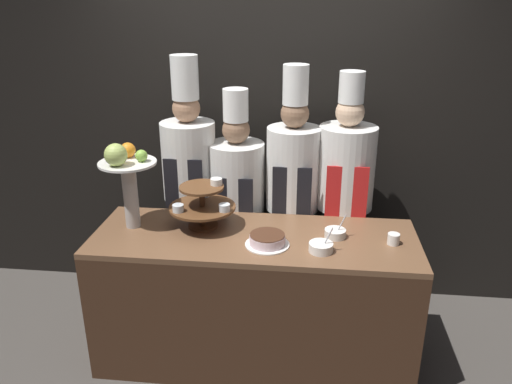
# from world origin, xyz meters

# --- Properties ---
(wall_back) EXTENTS (10.00, 0.06, 2.80)m
(wall_back) POSITION_xyz_m (0.00, 1.26, 1.40)
(wall_back) COLOR black
(wall_back) RESTS_ON ground_plane
(buffet_counter) EXTENTS (2.00, 0.70, 0.89)m
(buffet_counter) POSITION_xyz_m (0.00, 0.35, 0.45)
(buffet_counter) COLOR #422819
(buffet_counter) RESTS_ON ground_plane
(tiered_stand) EXTENTS (0.42, 0.42, 0.31)m
(tiered_stand) POSITION_xyz_m (-0.34, 0.45, 1.05)
(tiered_stand) COLOR brown
(tiered_stand) RESTS_ON buffet_counter
(fruit_pedestal) EXTENTS (0.35, 0.35, 0.57)m
(fruit_pedestal) POSITION_xyz_m (-0.79, 0.39, 1.26)
(fruit_pedestal) COLOR #B2ADA8
(fruit_pedestal) RESTS_ON buffet_counter
(cake_round) EXTENTS (0.26, 0.26, 0.07)m
(cake_round) POSITION_xyz_m (0.09, 0.24, 0.92)
(cake_round) COLOR white
(cake_round) RESTS_ON buffet_counter
(cup_white) EXTENTS (0.07, 0.07, 0.07)m
(cup_white) POSITION_xyz_m (0.83, 0.33, 0.92)
(cup_white) COLOR white
(cup_white) RESTS_ON buffet_counter
(serving_bowl_near) EXTENTS (0.14, 0.14, 0.16)m
(serving_bowl_near) POSITION_xyz_m (0.40, 0.19, 0.92)
(serving_bowl_near) COLOR white
(serving_bowl_near) RESTS_ON buffet_counter
(serving_bowl_far) EXTENTS (0.13, 0.13, 0.15)m
(serving_bowl_far) POSITION_xyz_m (0.49, 0.39, 0.92)
(serving_bowl_far) COLOR white
(serving_bowl_far) RESTS_ON buffet_counter
(chef_left) EXTENTS (0.38, 0.38, 1.91)m
(chef_left) POSITION_xyz_m (-0.52, 0.88, 1.03)
(chef_left) COLOR #28282D
(chef_left) RESTS_ON ground_plane
(chef_center_left) EXTENTS (0.39, 0.39, 1.69)m
(chef_center_left) POSITION_xyz_m (-0.19, 0.88, 0.92)
(chef_center_left) COLOR black
(chef_center_left) RESTS_ON ground_plane
(chef_center_right) EXTENTS (0.37, 0.37, 1.86)m
(chef_center_right) POSITION_xyz_m (0.21, 0.88, 1.00)
(chef_center_right) COLOR #28282D
(chef_center_right) RESTS_ON ground_plane
(chef_right) EXTENTS (0.39, 0.39, 1.82)m
(chef_right) POSITION_xyz_m (0.57, 0.88, 1.00)
(chef_right) COLOR #28282D
(chef_right) RESTS_ON ground_plane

